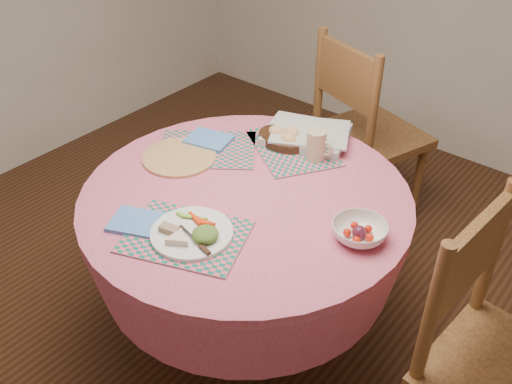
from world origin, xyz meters
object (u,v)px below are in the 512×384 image
bread_bowl (284,137)px  chair_back (363,130)px  dining_table (246,234)px  chair_right (493,357)px  latte_mug (317,145)px  dinner_plate (192,233)px  fruit_bowl (359,232)px  wicker_trivet (179,157)px

bread_bowl → chair_back: bearing=87.1°
dining_table → bread_bowl: bread_bowl is taller
chair_right → bread_bowl: (-1.07, 0.34, 0.24)m
latte_mug → chair_back: bearing=102.2°
chair_back → dinner_plate: size_ratio=3.78×
latte_mug → dinner_plate: bearing=-93.5°
chair_right → fruit_bowl: 0.56m
dinner_plate → chair_back: bearing=94.3°
chair_right → fruit_bowl: size_ratio=5.10×
dining_table → wicker_trivet: bearing=177.4°
wicker_trivet → latte_mug: 0.56m
chair_right → latte_mug: (-0.90, 0.32, 0.28)m
dining_table → chair_right: 0.97m
dining_table → bread_bowl: bearing=105.9°
dinner_plate → bread_bowl: bread_bowl is taller
chair_right → bread_bowl: bearing=77.0°
dinner_plate → chair_right: bearing=20.4°
dining_table → chair_right: bearing=2.5°
dining_table → chair_right: (0.97, 0.04, -0.01)m
chair_right → bread_bowl: chair_right is taller
dining_table → chair_back: chair_back is taller
wicker_trivet → latte_mug: size_ratio=2.43×
dining_table → chair_back: 1.02m
latte_mug → fruit_bowl: bearing=-39.1°
bread_bowl → fruit_bowl: (0.57, -0.33, -0.00)m
dinner_plate → latte_mug: 0.67m
chair_right → dinner_plate: chair_right is taller
wicker_trivet → bread_bowl: bread_bowl is taller
bread_bowl → fruit_bowl: bread_bowl is taller
dining_table → fruit_bowl: size_ratio=6.09×
latte_mug → fruit_bowl: 0.51m
dinner_plate → bread_bowl: size_ratio=1.21×
bread_bowl → wicker_trivet: bearing=-125.6°
wicker_trivet → fruit_bowl: bearing=1.9°
chair_right → dinner_plate: bearing=114.7°
chair_right → wicker_trivet: size_ratio=3.46×
latte_mug → fruit_bowl: latte_mug is taller
dining_table → latte_mug: bearing=79.6°
chair_right → dinner_plate: 1.03m
chair_right → fruit_bowl: (-0.51, 0.00, 0.24)m
wicker_trivet → dinner_plate: size_ratio=1.08×
chair_right → wicker_trivet: 1.35m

